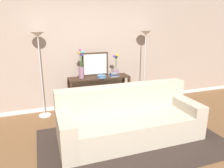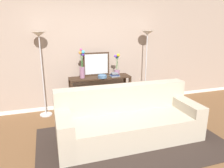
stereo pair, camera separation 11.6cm
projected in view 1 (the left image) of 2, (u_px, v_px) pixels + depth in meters
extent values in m
cube|color=brown|center=(118.00, 148.00, 3.38)|extent=(16.00, 16.00, 0.02)
cube|color=white|center=(89.00, 103.00, 5.19)|extent=(12.00, 0.15, 0.09)
cube|color=tan|center=(87.00, 49.00, 4.83)|extent=(12.00, 0.14, 2.57)
cube|color=#332823|center=(132.00, 141.00, 3.56)|extent=(3.08, 1.87, 0.01)
cube|color=#BCB29E|center=(130.00, 127.00, 3.59)|extent=(2.43, 0.96, 0.42)
cube|color=#BCB29E|center=(123.00, 97.00, 3.78)|extent=(2.42, 0.28, 0.46)
cube|color=#BCB29E|center=(66.00, 133.00, 3.22)|extent=(0.25, 0.94, 0.60)
cube|color=#BCB29E|center=(183.00, 114.00, 3.91)|extent=(0.25, 0.94, 0.60)
cube|color=#382619|center=(99.00, 77.00, 4.69)|extent=(1.38, 0.38, 0.03)
cube|color=#382619|center=(100.00, 104.00, 4.86)|extent=(1.27, 0.32, 0.01)
cube|color=#382619|center=(72.00, 100.00, 4.43)|extent=(0.05, 0.05, 0.76)
cube|color=#382619|center=(129.00, 93.00, 4.86)|extent=(0.05, 0.05, 0.76)
cube|color=#382619|center=(69.00, 95.00, 4.73)|extent=(0.05, 0.05, 0.76)
cube|color=#382619|center=(123.00, 89.00, 5.16)|extent=(0.05, 0.05, 0.76)
cylinder|color=silver|center=(45.00, 115.00, 4.56)|extent=(0.26, 0.26, 0.02)
cylinder|color=silver|center=(42.00, 78.00, 4.33)|extent=(0.02, 0.02, 1.67)
cone|color=silver|center=(37.00, 34.00, 4.09)|extent=(0.28, 0.28, 0.10)
cylinder|color=silver|center=(143.00, 102.00, 5.33)|extent=(0.26, 0.26, 0.02)
cylinder|color=silver|center=(144.00, 70.00, 5.11)|extent=(0.02, 0.02, 1.67)
cone|color=silver|center=(146.00, 33.00, 4.86)|extent=(0.28, 0.28, 0.10)
cube|color=#382619|center=(95.00, 64.00, 4.74)|extent=(0.60, 0.02, 0.53)
cube|color=silver|center=(95.00, 64.00, 4.73)|extent=(0.53, 0.01, 0.46)
cylinder|color=gray|center=(81.00, 73.00, 4.53)|extent=(0.11, 0.11, 0.24)
cylinder|color=#3D7538|center=(81.00, 61.00, 4.47)|extent=(0.03, 0.04, 0.27)
sphere|color=#5F2CC9|center=(82.00, 55.00, 4.45)|extent=(0.07, 0.07, 0.07)
cylinder|color=#3D7538|center=(81.00, 59.00, 4.43)|extent=(0.03, 0.02, 0.38)
sphere|color=#DE468F|center=(80.00, 50.00, 4.36)|extent=(0.05, 0.05, 0.05)
cylinder|color=#3D7538|center=(82.00, 60.00, 4.46)|extent=(0.01, 0.02, 0.32)
sphere|color=#3CB4E8|center=(82.00, 52.00, 4.41)|extent=(0.07, 0.07, 0.07)
cylinder|color=#3D7538|center=(80.00, 60.00, 4.44)|extent=(0.02, 0.02, 0.32)
sphere|color=orange|center=(79.00, 53.00, 4.38)|extent=(0.07, 0.07, 0.07)
cylinder|color=gray|center=(116.00, 73.00, 4.78)|extent=(0.12, 0.12, 0.13)
cylinder|color=#3D7538|center=(115.00, 63.00, 4.72)|extent=(0.01, 0.03, 0.32)
sphere|color=#6439BF|center=(114.00, 56.00, 4.67)|extent=(0.06, 0.06, 0.06)
cylinder|color=#3D7538|center=(117.00, 63.00, 4.70)|extent=(0.04, 0.02, 0.34)
sphere|color=gold|center=(117.00, 55.00, 4.64)|extent=(0.07, 0.07, 0.07)
cylinder|color=#3D7538|center=(116.00, 64.00, 4.74)|extent=(0.04, 0.02, 0.28)
sphere|color=#4067CC|center=(116.00, 57.00, 4.72)|extent=(0.07, 0.07, 0.07)
cylinder|color=#4C7093|center=(102.00, 77.00, 4.58)|extent=(0.20, 0.20, 0.06)
torus|color=#4C7093|center=(102.00, 75.00, 4.57)|extent=(0.20, 0.20, 0.01)
cube|color=slate|center=(114.00, 76.00, 4.70)|extent=(0.22, 0.18, 0.03)
cube|color=navy|center=(114.00, 75.00, 4.69)|extent=(0.19, 0.15, 0.02)
cube|color=#2D2D33|center=(114.00, 74.00, 4.68)|extent=(0.16, 0.13, 0.02)
cube|color=slate|center=(114.00, 73.00, 4.68)|extent=(0.14, 0.13, 0.03)
cube|color=silver|center=(76.00, 110.00, 4.71)|extent=(0.03, 0.16, 0.11)
cube|color=#2D2D33|center=(78.00, 110.00, 4.72)|extent=(0.04, 0.14, 0.10)
cube|color=maroon|center=(80.00, 110.00, 4.73)|extent=(0.05, 0.16, 0.12)
cube|color=#6B3360|center=(82.00, 110.00, 4.75)|extent=(0.05, 0.18, 0.10)
cube|color=#BC3328|center=(84.00, 109.00, 4.76)|extent=(0.05, 0.15, 0.13)
cube|color=navy|center=(86.00, 109.00, 4.78)|extent=(0.03, 0.15, 0.11)
cube|color=gold|center=(88.00, 109.00, 4.79)|extent=(0.05, 0.15, 0.10)
cube|color=#236033|center=(90.00, 108.00, 4.81)|extent=(0.05, 0.13, 0.13)
cube|color=slate|center=(92.00, 108.00, 4.82)|extent=(0.04, 0.14, 0.11)
cube|color=tan|center=(94.00, 108.00, 4.84)|extent=(0.03, 0.17, 0.12)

